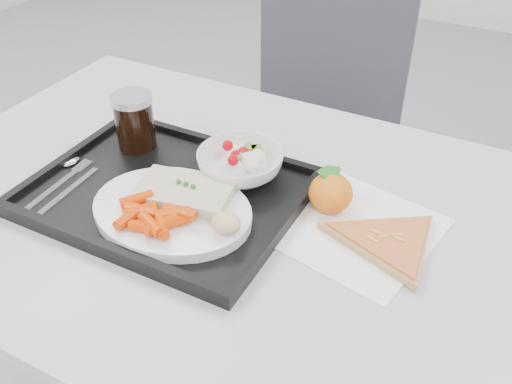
{
  "coord_description": "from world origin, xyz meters",
  "views": [
    {
      "loc": [
        0.39,
        -0.36,
        1.35
      ],
      "look_at": [
        0.03,
        0.33,
        0.77
      ],
      "focal_mm": 40.0,
      "sensor_mm": 36.0,
      "label": 1
    }
  ],
  "objects_px": {
    "tray": "(167,193)",
    "pizza_slice": "(388,242)",
    "dinner_plate": "(172,211)",
    "salad_bowl": "(240,164)",
    "table": "(232,234)",
    "tangerine": "(331,193)",
    "chair": "(316,121)",
    "cola_glass": "(134,120)"
  },
  "relations": [
    {
      "from": "salad_bowl",
      "to": "pizza_slice",
      "type": "bearing_deg",
      "value": -8.94
    },
    {
      "from": "salad_bowl",
      "to": "tangerine",
      "type": "bearing_deg",
      "value": -0.27
    },
    {
      "from": "chair",
      "to": "tray",
      "type": "height_order",
      "value": "chair"
    },
    {
      "from": "dinner_plate",
      "to": "pizza_slice",
      "type": "bearing_deg",
      "value": 17.86
    },
    {
      "from": "tray",
      "to": "cola_glass",
      "type": "distance_m",
      "value": 0.17
    },
    {
      "from": "chair",
      "to": "tangerine",
      "type": "bearing_deg",
      "value": -66.39
    },
    {
      "from": "chair",
      "to": "salad_bowl",
      "type": "relative_size",
      "value": 6.11
    },
    {
      "from": "dinner_plate",
      "to": "cola_glass",
      "type": "relative_size",
      "value": 2.5
    },
    {
      "from": "dinner_plate",
      "to": "cola_glass",
      "type": "xyz_separation_m",
      "value": [
        -0.18,
        0.15,
        0.05
      ]
    },
    {
      "from": "table",
      "to": "cola_glass",
      "type": "bearing_deg",
      "value": 165.95
    },
    {
      "from": "chair",
      "to": "dinner_plate",
      "type": "relative_size",
      "value": 3.44
    },
    {
      "from": "cola_glass",
      "to": "pizza_slice",
      "type": "bearing_deg",
      "value": -4.53
    },
    {
      "from": "table",
      "to": "tangerine",
      "type": "height_order",
      "value": "tangerine"
    },
    {
      "from": "chair",
      "to": "cola_glass",
      "type": "relative_size",
      "value": 8.61
    },
    {
      "from": "chair",
      "to": "salad_bowl",
      "type": "distance_m",
      "value": 0.68
    },
    {
      "from": "tangerine",
      "to": "pizza_slice",
      "type": "relative_size",
      "value": 0.33
    },
    {
      "from": "pizza_slice",
      "to": "cola_glass",
      "type": "bearing_deg",
      "value": 175.47
    },
    {
      "from": "table",
      "to": "dinner_plate",
      "type": "bearing_deg",
      "value": -125.1
    },
    {
      "from": "table",
      "to": "tangerine",
      "type": "distance_m",
      "value": 0.2
    },
    {
      "from": "dinner_plate",
      "to": "salad_bowl",
      "type": "height_order",
      "value": "salad_bowl"
    },
    {
      "from": "tray",
      "to": "table",
      "type": "bearing_deg",
      "value": 17.44
    },
    {
      "from": "chair",
      "to": "salad_bowl",
      "type": "xyz_separation_m",
      "value": [
        0.1,
        -0.62,
        0.25
      ]
    },
    {
      "from": "pizza_slice",
      "to": "tray",
      "type": "bearing_deg",
      "value": -171.84
    },
    {
      "from": "dinner_plate",
      "to": "tangerine",
      "type": "distance_m",
      "value": 0.26
    },
    {
      "from": "pizza_slice",
      "to": "salad_bowl",
      "type": "bearing_deg",
      "value": 171.06
    },
    {
      "from": "tray",
      "to": "pizza_slice",
      "type": "distance_m",
      "value": 0.38
    },
    {
      "from": "table",
      "to": "pizza_slice",
      "type": "xyz_separation_m",
      "value": [
        0.27,
        0.02,
        0.08
      ]
    },
    {
      "from": "chair",
      "to": "pizza_slice",
      "type": "height_order",
      "value": "chair"
    },
    {
      "from": "table",
      "to": "salad_bowl",
      "type": "bearing_deg",
      "value": 105.35
    },
    {
      "from": "chair",
      "to": "tray",
      "type": "bearing_deg",
      "value": -89.24
    },
    {
      "from": "table",
      "to": "chair",
      "type": "distance_m",
      "value": 0.71
    },
    {
      "from": "cola_glass",
      "to": "dinner_plate",
      "type": "bearing_deg",
      "value": -38.98
    },
    {
      "from": "tray",
      "to": "salad_bowl",
      "type": "xyz_separation_m",
      "value": [
        0.09,
        0.1,
        0.03
      ]
    },
    {
      "from": "table",
      "to": "chair",
      "type": "bearing_deg",
      "value": 99.78
    },
    {
      "from": "table",
      "to": "dinner_plate",
      "type": "height_order",
      "value": "dinner_plate"
    },
    {
      "from": "table",
      "to": "tray",
      "type": "height_order",
      "value": "tray"
    },
    {
      "from": "table",
      "to": "pizza_slice",
      "type": "relative_size",
      "value": 4.78
    },
    {
      "from": "tray",
      "to": "cola_glass",
      "type": "relative_size",
      "value": 4.17
    },
    {
      "from": "cola_glass",
      "to": "chair",
      "type": "bearing_deg",
      "value": 78.87
    },
    {
      "from": "dinner_plate",
      "to": "cola_glass",
      "type": "distance_m",
      "value": 0.24
    },
    {
      "from": "chair",
      "to": "dinner_plate",
      "type": "xyz_separation_m",
      "value": [
        0.06,
        -0.77,
        0.24
      ]
    },
    {
      "from": "dinner_plate",
      "to": "salad_bowl",
      "type": "xyz_separation_m",
      "value": [
        0.04,
        0.15,
        0.01
      ]
    }
  ]
}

